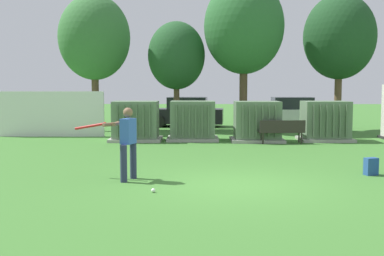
# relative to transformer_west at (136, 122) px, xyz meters

# --- Properties ---
(ground_plane) EXTENTS (96.00, 96.00, 0.00)m
(ground_plane) POSITION_rel_transformer_west_xyz_m (3.34, -8.89, -0.79)
(ground_plane) COLOR #3D752D
(fence_panel) EXTENTS (4.80, 0.12, 2.00)m
(fence_panel) POSITION_rel_transformer_west_xyz_m (-4.01, 1.61, 0.21)
(fence_panel) COLOR white
(fence_panel) RESTS_ON ground
(transformer_west) EXTENTS (2.10, 1.70, 1.62)m
(transformer_west) POSITION_rel_transformer_west_xyz_m (0.00, 0.00, 0.00)
(transformer_west) COLOR #9E9B93
(transformer_west) RESTS_ON ground
(transformer_mid_west) EXTENTS (2.10, 1.70, 1.62)m
(transformer_mid_west) POSITION_rel_transformer_west_xyz_m (2.32, 0.21, 0.00)
(transformer_mid_west) COLOR #9E9B93
(transformer_mid_west) RESTS_ON ground
(transformer_mid_east) EXTENTS (2.10, 1.70, 1.62)m
(transformer_mid_east) POSITION_rel_transformer_west_xyz_m (4.93, -0.14, 0.00)
(transformer_mid_east) COLOR #9E9B93
(transformer_mid_east) RESTS_ON ground
(transformer_east) EXTENTS (2.10, 1.70, 1.62)m
(transformer_east) POSITION_rel_transformer_west_xyz_m (7.75, 0.09, 0.00)
(transformer_east) COLOR #9E9B93
(transformer_east) RESTS_ON ground
(park_bench) EXTENTS (1.84, 0.62, 0.92)m
(park_bench) POSITION_rel_transformer_west_xyz_m (5.80, -0.97, -0.25)
(park_bench) COLOR #2D2823
(park_bench) RESTS_ON ground
(batter) EXTENTS (1.58, 0.85, 1.74)m
(batter) POSITION_rel_transformer_west_xyz_m (0.80, -8.28, 0.19)
(batter) COLOR #282D4C
(batter) RESTS_ON ground
(sports_ball) EXTENTS (0.09, 0.09, 0.09)m
(sports_ball) POSITION_rel_transformer_west_xyz_m (1.56, -9.62, -0.74)
(sports_ball) COLOR white
(sports_ball) RESTS_ON ground
(backpack) EXTENTS (0.36, 0.33, 0.44)m
(backpack) POSITION_rel_transformer_west_xyz_m (6.89, -7.56, -0.57)
(backpack) COLOR #264C8C
(backpack) RESTS_ON ground
(tree_left) EXTENTS (3.49, 3.49, 6.67)m
(tree_left) POSITION_rel_transformer_west_xyz_m (-2.52, 4.20, 3.79)
(tree_left) COLOR brown
(tree_left) RESTS_ON ground
(tree_center_left) EXTENTS (2.84, 2.84, 5.43)m
(tree_center_left) POSITION_rel_transformer_west_xyz_m (1.48, 4.64, 2.94)
(tree_center_left) COLOR brown
(tree_center_left) RESTS_ON ground
(tree_center_right) EXTENTS (3.88, 3.88, 7.42)m
(tree_center_right) POSITION_rel_transformer_west_xyz_m (4.78, 4.11, 4.30)
(tree_center_right) COLOR brown
(tree_center_right) RESTS_ON ground
(tree_right) EXTENTS (3.53, 3.53, 6.75)m
(tree_right) POSITION_rel_transformer_west_xyz_m (9.54, 4.55, 3.84)
(tree_right) COLOR brown
(tree_right) RESTS_ON ground
(parked_car_leftmost) EXTENTS (4.33, 2.19, 1.62)m
(parked_car_leftmost) POSITION_rel_transformer_west_xyz_m (1.88, 6.93, -0.04)
(parked_car_leftmost) COLOR black
(parked_car_leftmost) RESTS_ON ground
(parked_car_left_of_center) EXTENTS (4.20, 1.92, 1.62)m
(parked_car_left_of_center) POSITION_rel_transformer_west_xyz_m (7.60, 6.84, -0.04)
(parked_car_left_of_center) COLOR silver
(parked_car_left_of_center) RESTS_ON ground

